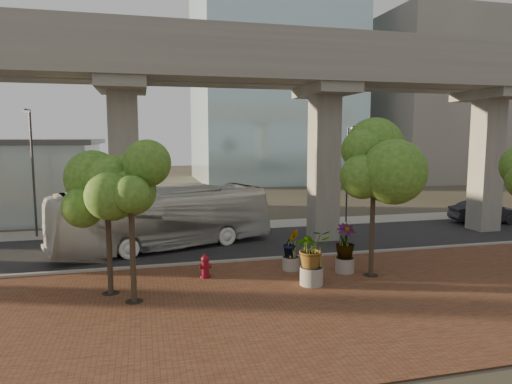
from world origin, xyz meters
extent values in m
plane|color=#333025|center=(0.00, 0.00, 0.00)|extent=(160.00, 160.00, 0.00)
cube|color=brown|center=(0.00, -8.00, 0.03)|extent=(70.00, 13.00, 0.06)
cube|color=black|center=(0.00, 2.00, 0.02)|extent=(90.00, 8.00, 0.04)
cube|color=gray|center=(0.00, -2.00, 0.08)|extent=(70.00, 0.25, 0.16)
cube|color=gray|center=(0.00, 7.50, 0.03)|extent=(90.00, 3.00, 0.06)
cube|color=gray|center=(0.00, 0.40, 10.50)|extent=(72.00, 2.40, 1.80)
cube|color=gray|center=(0.00, 3.60, 10.50)|extent=(72.00, 2.40, 1.80)
cube|color=gray|center=(0.00, -0.70, 11.90)|extent=(72.00, 0.12, 1.00)
cube|color=gray|center=(0.00, 4.70, 11.90)|extent=(72.00, 0.12, 1.00)
cube|color=gray|center=(38.00, 36.00, 12.00)|extent=(18.00, 16.00, 24.00)
imported|color=silver|center=(-3.90, 1.95, 1.79)|extent=(13.15, 6.74, 3.58)
imported|color=black|center=(19.94, 4.00, 0.84)|extent=(5.33, 2.66, 1.68)
cylinder|color=maroon|center=(-2.36, -4.29, 0.12)|extent=(0.50, 0.50, 0.11)
cylinder|color=maroon|center=(-2.36, -4.29, 0.52)|extent=(0.33, 0.33, 0.80)
sphere|color=maroon|center=(-2.36, -4.29, 0.92)|extent=(0.39, 0.39, 0.39)
cylinder|color=maroon|center=(-2.36, -4.29, 1.09)|extent=(0.11, 0.11, 0.14)
cylinder|color=maroon|center=(-2.36, -4.29, 0.58)|extent=(0.55, 0.22, 0.22)
cylinder|color=#A9A198|center=(2.00, -6.47, 0.45)|extent=(1.01, 1.01, 0.79)
imported|color=#2E5D18|center=(2.00, -6.47, 1.69)|extent=(2.25, 2.25, 1.69)
cylinder|color=#A8A497|center=(4.21, -5.12, 0.41)|extent=(0.90, 0.90, 0.70)
imported|color=#2E5D18|center=(4.21, -5.12, 1.58)|extent=(2.19, 2.19, 1.64)
cylinder|color=#AFAB9E|center=(1.82, -4.13, 0.38)|extent=(0.83, 0.83, 0.64)
imported|color=#2E5D18|center=(1.82, -4.13, 1.39)|extent=(1.84, 1.84, 1.38)
cylinder|color=#433726|center=(-6.45, -5.50, 1.62)|extent=(0.22, 0.22, 3.12)
cylinder|color=black|center=(-6.45, -5.50, 0.07)|extent=(0.70, 0.70, 0.01)
cylinder|color=#433726|center=(-5.50, -6.72, 1.93)|extent=(0.22, 0.22, 3.73)
cylinder|color=black|center=(-5.50, -6.72, 0.07)|extent=(0.70, 0.70, 0.01)
cylinder|color=#433726|center=(5.18, -5.87, 1.89)|extent=(0.22, 0.22, 3.66)
cylinder|color=black|center=(5.18, -5.87, 0.07)|extent=(0.70, 0.70, 0.01)
cylinder|color=#2F3034|center=(-11.83, 7.02, 4.08)|extent=(0.14, 0.14, 8.09)
cube|color=#2F3034|center=(-11.83, 6.51, 8.13)|extent=(0.15, 1.01, 0.15)
cube|color=silver|center=(-11.83, 6.01, 8.02)|extent=(0.40, 0.20, 0.12)
cylinder|color=#323136|center=(9.86, 6.78, 3.63)|extent=(0.13, 0.13, 7.18)
cube|color=#323136|center=(9.86, 6.33, 7.22)|extent=(0.13, 0.90, 0.13)
cube|color=silver|center=(9.86, 5.88, 7.13)|extent=(0.36, 0.18, 0.11)
camera|label=1|loc=(-5.04, -24.64, 6.50)|focal=32.00mm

